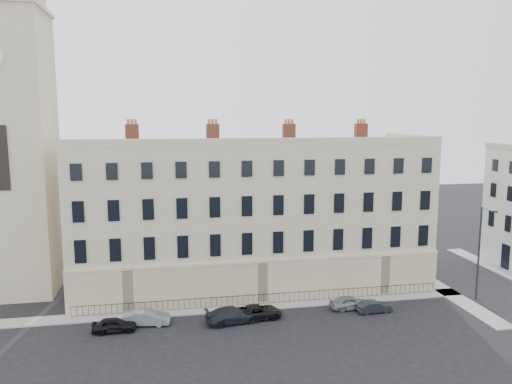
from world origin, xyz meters
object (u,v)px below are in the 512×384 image
car_a (114,325)px  car_d (258,312)px  streetlamp (480,249)px  car_f (374,307)px  car_b (146,317)px  car_e (350,302)px  car_c (233,315)px

car_a → car_d: same height
streetlamp → car_f: bearing=-163.8°
car_b → car_e: size_ratio=1.09×
car_a → car_b: car_b is taller
car_b → car_d: bearing=-86.2°
car_c → car_a: bearing=80.9°
streetlamp → car_a: bearing=-167.9°
car_b → car_f: bearing=-86.3°
car_c → car_d: (2.30, 0.45, -0.07)m
car_d → streetlamp: bearing=-93.9°
car_c → car_d: car_c is taller
car_c → car_e: bearing=-94.1°
car_c → car_f: bearing=-99.9°
car_e → car_f: bearing=-122.9°
car_a → streetlamp: 34.60m
car_c → car_f: size_ratio=1.45×
car_d → car_c: bearing=95.3°
car_f → streetlamp: bearing=-87.5°
car_c → car_e: 11.21m
car_a → car_d: size_ratio=0.82×
car_f → streetlamp: size_ratio=0.36×
car_c → car_e: (11.16, 1.06, -0.05)m
car_a → car_b: bearing=-70.5°
car_c → streetlamp: 24.77m
car_b → car_e: car_b is taller
car_f → car_b: bearing=83.7°
car_c → car_d: size_ratio=1.07×
car_c → car_e: car_c is taller
car_b → car_d: size_ratio=0.92×
car_d → car_a: bearing=86.7°
car_f → streetlamp: streetlamp is taller
car_b → streetlamp: size_ratio=0.44×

